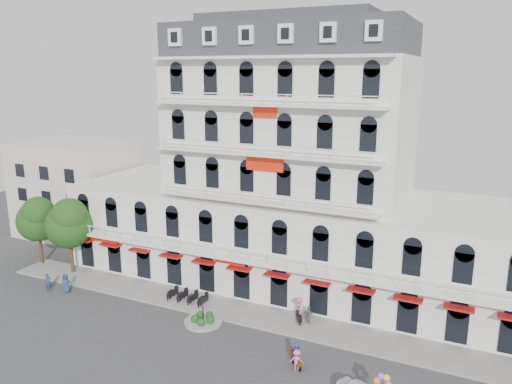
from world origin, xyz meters
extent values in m
plane|color=#38383A|center=(0.00, 0.00, 0.00)|extent=(120.00, 120.00, 0.00)
cube|color=gray|center=(0.00, 9.00, 0.08)|extent=(53.00, 4.00, 0.16)
cube|color=silver|center=(0.00, 18.00, 4.50)|extent=(45.00, 14.00, 9.00)
cube|color=silver|center=(0.00, 18.00, 15.50)|extent=(22.00, 12.00, 13.00)
cube|color=#2D3035|center=(0.00, 18.00, 23.50)|extent=(21.56, 11.76, 3.00)
cube|color=#2D3035|center=(0.00, 18.00, 25.40)|extent=(15.84, 8.64, 0.80)
cube|color=#AA1615|center=(0.00, 10.50, 3.50)|extent=(40.50, 1.00, 0.15)
cube|color=#B61E0B|center=(0.00, 11.88, 13.00)|extent=(3.50, 0.10, 1.40)
cube|color=beige|center=(-30.00, 20.00, 6.00)|extent=(14.00, 10.00, 12.00)
cylinder|color=gray|center=(-3.00, 6.00, 0.12)|extent=(3.20, 3.20, 0.24)
cylinder|color=black|center=(-3.00, 6.00, 0.90)|extent=(0.08, 0.08, 1.40)
sphere|color=#1A4517|center=(-2.30, 6.00, 0.45)|extent=(0.70, 0.70, 0.70)
sphere|color=#1A4517|center=(-2.78, 6.66, 0.45)|extent=(0.70, 0.70, 0.70)
sphere|color=#1A4517|center=(-3.56, 6.42, 0.45)|extent=(0.70, 0.70, 0.70)
sphere|color=#1A4517|center=(-3.57, 5.60, 0.45)|extent=(0.70, 0.70, 0.70)
sphere|color=#1A4517|center=(-2.80, 5.33, 0.45)|extent=(0.70, 0.70, 0.70)
cylinder|color=#382314|center=(-26.00, 10.00, 1.76)|extent=(0.36, 0.36, 3.52)
sphere|color=#1B3E13|center=(-26.00, 10.00, 4.96)|extent=(4.48, 4.48, 4.48)
sphere|color=#1B3E13|center=(-25.50, 9.70, 6.00)|extent=(3.52, 3.52, 3.52)
sphere|color=#1B3E13|center=(-26.40, 10.30, 5.60)|extent=(3.20, 3.20, 3.20)
cylinder|color=#382314|center=(-21.00, 9.50, 1.87)|extent=(0.36, 0.36, 3.74)
sphere|color=#1B3E13|center=(-21.00, 9.50, 5.27)|extent=(4.76, 4.76, 4.76)
sphere|color=#1B3E13|center=(-20.50, 9.20, 6.38)|extent=(3.74, 3.74, 3.74)
sphere|color=#1B3E13|center=(-21.40, 9.80, 5.95)|extent=(3.40, 3.40, 3.40)
cube|color=brown|center=(6.36, 3.32, 0.55)|extent=(1.31, 1.31, 0.35)
torus|color=black|center=(5.97, 3.71, 0.28)|extent=(0.51, 0.51, 0.60)
torus|color=black|center=(6.75, 2.93, 0.28)|extent=(0.51, 0.51, 0.60)
imported|color=navy|center=(6.36, 3.32, 1.18)|extent=(0.84, 0.84, 1.47)
cube|color=black|center=(4.28, 9.50, 0.55)|extent=(1.01, 1.49, 0.35)
torus|color=black|center=(4.54, 9.01, 0.28)|extent=(0.39, 0.59, 0.60)
torus|color=black|center=(4.03, 9.99, 0.28)|extent=(0.39, 0.59, 0.60)
imported|color=#BB637F|center=(4.28, 9.50, 1.37)|extent=(1.16, 1.37, 1.84)
imported|color=navy|center=(-18.06, 5.68, 0.94)|extent=(1.07, 0.88, 1.88)
imported|color=slate|center=(5.15, 9.50, 0.84)|extent=(1.06, 0.65, 1.68)
imported|color=#D06EA6|center=(6.53, 2.96, 0.79)|extent=(1.11, 0.78, 1.57)
imported|color=navy|center=(-19.75, 5.08, 0.91)|extent=(0.74, 0.79, 1.81)
sphere|color=#E54C99|center=(13.21, 1.03, 2.00)|extent=(0.44, 0.44, 0.44)
sphere|color=yellow|center=(13.03, 1.33, 2.21)|extent=(0.44, 0.44, 0.44)
sphere|color=#994CD8|center=(12.68, 1.33, 2.23)|extent=(0.44, 0.44, 0.44)
sphere|color=orange|center=(12.51, 1.03, 2.04)|extent=(0.44, 0.44, 0.44)
camera|label=1|loc=(17.23, -26.85, 20.71)|focal=35.00mm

